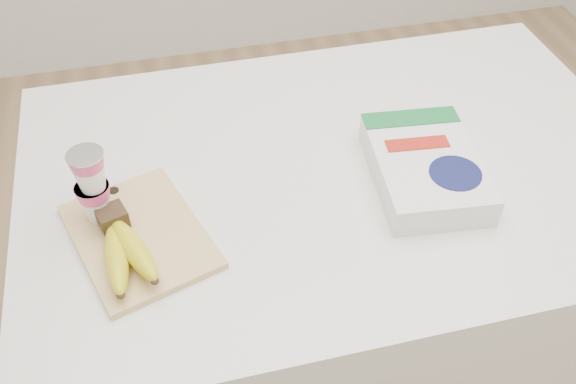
# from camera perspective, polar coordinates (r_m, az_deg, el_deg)

# --- Properties ---
(table) EXTENTS (1.25, 0.83, 0.93)m
(table) POSITION_cam_1_polar(r_m,az_deg,el_deg) (1.62, 3.68, -9.94)
(table) COLOR silver
(table) RESTS_ON ground
(cutting_board) EXTENTS (0.28, 0.33, 0.01)m
(cutting_board) POSITION_cam_1_polar(r_m,az_deg,el_deg) (1.15, -13.07, -3.83)
(cutting_board) COLOR #E1B07B
(cutting_board) RESTS_ON table
(bananas) EXTENTS (0.11, 0.20, 0.06)m
(bananas) POSITION_cam_1_polar(r_m,az_deg,el_deg) (1.10, -14.42, -4.87)
(bananas) COLOR #382816
(bananas) RESTS_ON cutting_board
(yogurt_stack) EXTENTS (0.07, 0.06, 0.15)m
(yogurt_stack) POSITION_cam_1_polar(r_m,az_deg,el_deg) (1.14, -17.05, 0.67)
(yogurt_stack) COLOR white
(yogurt_stack) RESTS_ON cutting_board
(cereal_box) EXTENTS (0.22, 0.30, 0.06)m
(cereal_box) POSITION_cam_1_polar(r_m,az_deg,el_deg) (1.24, 12.10, 2.17)
(cereal_box) COLOR white
(cereal_box) RESTS_ON table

